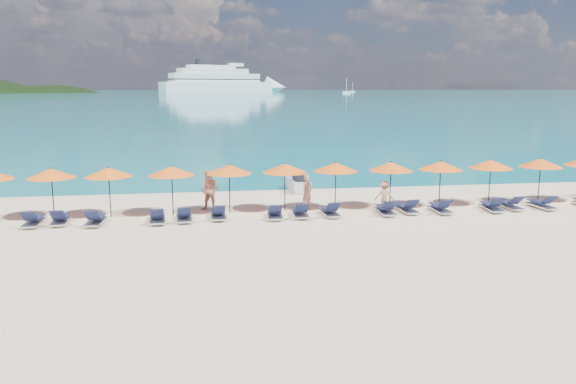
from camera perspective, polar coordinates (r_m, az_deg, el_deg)
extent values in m
plane|color=beige|center=(21.69, 1.18, -4.57)|extent=(1400.00, 1400.00, 0.00)
cube|color=#1FA9B2|center=(680.66, -8.34, 10.05)|extent=(1600.00, 1300.00, 0.01)
ellipsoid|color=black|center=(600.20, -22.74, 5.93)|extent=(162.00, 126.00, 85.50)
cube|color=white|center=(567.82, -7.18, 10.50)|extent=(112.23, 64.24, 10.31)
cone|color=white|center=(599.77, -1.17, 10.59)|extent=(29.86, 29.86, 22.69)
cube|color=white|center=(567.02, -7.39, 11.44)|extent=(90.20, 52.34, 8.25)
cube|color=white|center=(566.29, -7.60, 12.06)|extent=(70.66, 42.29, 5.16)
cube|color=white|center=(565.56, -7.81, 12.47)|extent=(48.62, 30.38, 3.61)
cube|color=black|center=(567.00, -7.39, 11.28)|extent=(91.32, 52.98, 0.93)
cube|color=black|center=(567.06, -7.40, 11.65)|extent=(89.08, 51.69, 0.93)
cylinder|color=black|center=(559.98, -9.18, 12.88)|extent=(4.54, 4.54, 5.67)
cube|color=white|center=(501.74, 5.95, 10.04)|extent=(6.87, 2.29, 1.83)
cylinder|color=white|center=(501.72, 5.97, 10.72)|extent=(0.41, 0.41, 11.46)
cube|color=white|center=(601.41, 6.56, 10.10)|extent=(5.34, 1.78, 1.42)
cylinder|color=white|center=(601.39, 6.57, 10.54)|extent=(0.32, 0.32, 8.90)
cube|color=silver|center=(31.17, 1.03, 0.72)|extent=(1.10, 2.60, 0.58)
cube|color=black|center=(30.89, 1.12, 1.42)|extent=(0.59, 1.09, 0.37)
cylinder|color=black|center=(31.68, 0.78, 1.95)|extent=(0.59, 0.10, 0.06)
imported|color=tan|center=(26.26, 1.96, -0.02)|extent=(0.73, 0.69, 1.67)
imported|color=tan|center=(26.30, -7.95, 0.17)|extent=(1.07, 0.87, 1.91)
imported|color=tan|center=(26.39, 9.76, -0.40)|extent=(0.99, 0.67, 1.41)
cylinder|color=black|center=(26.41, -22.79, -0.21)|extent=(0.05, 0.05, 2.20)
cone|color=orange|center=(26.26, -22.94, 1.77)|extent=(2.10, 2.10, 0.42)
sphere|color=black|center=(26.24, -22.97, 2.24)|extent=(0.08, 0.08, 0.08)
cylinder|color=black|center=(25.91, -17.66, -0.07)|extent=(0.05, 0.05, 2.20)
cone|color=orange|center=(25.76, -17.78, 1.94)|extent=(2.10, 2.10, 0.42)
sphere|color=black|center=(25.73, -17.81, 2.43)|extent=(0.08, 0.08, 0.08)
cylinder|color=black|center=(25.57, -11.67, 0.08)|extent=(0.05, 0.05, 2.20)
cone|color=orange|center=(25.42, -11.74, 2.12)|extent=(2.10, 2.10, 0.42)
sphere|color=black|center=(25.39, -11.76, 2.61)|extent=(0.08, 0.08, 0.08)
cylinder|color=black|center=(25.68, -5.96, 0.29)|extent=(0.05, 0.05, 2.20)
cone|color=orange|center=(25.53, -6.00, 2.32)|extent=(2.10, 2.10, 0.42)
sphere|color=black|center=(25.50, -6.01, 2.81)|extent=(0.08, 0.08, 0.08)
cylinder|color=black|center=(25.90, -0.32, 0.44)|extent=(0.05, 0.05, 2.20)
cone|color=orange|center=(25.75, -0.33, 2.45)|extent=(2.10, 2.10, 0.42)
sphere|color=black|center=(25.72, -0.33, 2.94)|extent=(0.08, 0.08, 0.08)
cylinder|color=black|center=(26.37, 4.84, 0.58)|extent=(0.05, 0.05, 2.20)
cone|color=orange|center=(26.22, 4.87, 2.56)|extent=(2.10, 2.10, 0.42)
sphere|color=black|center=(26.19, 4.88, 3.04)|extent=(0.08, 0.08, 0.08)
cylinder|color=black|center=(26.87, 10.36, 0.63)|extent=(0.05, 0.05, 2.20)
cone|color=orange|center=(26.73, 10.42, 2.58)|extent=(2.10, 2.10, 0.42)
sphere|color=black|center=(26.70, 10.44, 3.04)|extent=(0.08, 0.08, 0.08)
cylinder|color=black|center=(27.73, 15.17, 0.74)|extent=(0.05, 0.05, 2.20)
cone|color=orange|center=(27.59, 15.26, 2.62)|extent=(2.10, 2.10, 0.42)
sphere|color=black|center=(27.56, 15.28, 3.08)|extent=(0.08, 0.08, 0.08)
cylinder|color=black|center=(28.97, 19.81, 0.89)|extent=(0.05, 0.05, 2.20)
cone|color=orange|center=(28.84, 19.92, 2.69)|extent=(2.10, 2.10, 0.42)
sphere|color=black|center=(28.81, 19.95, 3.13)|extent=(0.08, 0.08, 0.08)
cylinder|color=black|center=(30.32, 24.17, 1.00)|extent=(0.05, 0.05, 2.20)
cone|color=orange|center=(30.20, 24.30, 2.72)|extent=(2.10, 2.10, 0.42)
sphere|color=black|center=(30.17, 24.33, 3.13)|extent=(0.08, 0.08, 0.08)
cube|color=silver|center=(25.62, -24.42, -2.84)|extent=(0.64, 1.71, 0.06)
cube|color=#171D3F|center=(25.82, -24.31, -2.37)|extent=(0.56, 1.11, 0.04)
cube|color=#171D3F|center=(25.01, -24.82, -2.21)|extent=(0.56, 0.54, 0.43)
cube|color=silver|center=(25.47, -22.12, -2.74)|extent=(0.76, 1.74, 0.06)
cube|color=#171D3F|center=(25.67, -22.07, -2.27)|extent=(0.64, 1.14, 0.04)
cube|color=#171D3F|center=(24.85, -22.38, -2.11)|extent=(0.59, 0.58, 0.43)
cube|color=silver|center=(24.84, -18.94, -2.85)|extent=(0.71, 1.73, 0.06)
cube|color=#171D3F|center=(25.05, -18.83, -2.36)|extent=(0.61, 1.13, 0.04)
cube|color=#171D3F|center=(24.23, -19.29, -2.21)|extent=(0.58, 0.57, 0.43)
cube|color=silver|center=(24.50, -13.13, -2.73)|extent=(0.72, 1.73, 0.06)
cube|color=#171D3F|center=(24.71, -13.13, -2.24)|extent=(0.62, 1.13, 0.04)
cube|color=#171D3F|center=(23.88, -13.19, -2.07)|extent=(0.58, 0.57, 0.43)
cube|color=silver|center=(24.57, -10.51, -2.59)|extent=(0.72, 1.73, 0.06)
cube|color=#171D3F|center=(24.78, -10.54, -2.10)|extent=(0.62, 1.13, 0.04)
cube|color=#171D3F|center=(23.94, -10.51, -1.93)|extent=(0.58, 0.57, 0.43)
cube|color=silver|center=(24.75, -7.10, -2.40)|extent=(0.66, 1.71, 0.06)
cube|color=#171D3F|center=(24.96, -7.14, -1.91)|extent=(0.58, 1.11, 0.04)
cube|color=#171D3F|center=(24.12, -7.05, -1.74)|extent=(0.56, 0.55, 0.43)
cube|color=silver|center=(24.65, -1.35, -2.37)|extent=(0.75, 1.74, 0.06)
cube|color=#171D3F|center=(24.86, -1.38, -1.88)|extent=(0.63, 1.14, 0.04)
cube|color=#171D3F|center=(24.03, -1.28, -1.71)|extent=(0.59, 0.58, 0.43)
cube|color=silver|center=(24.89, 1.26, -2.24)|extent=(0.68, 1.72, 0.06)
cube|color=#171D3F|center=(25.10, 1.18, -1.76)|extent=(0.59, 1.12, 0.04)
cube|color=#171D3F|center=(24.27, 1.44, -1.58)|extent=(0.57, 0.55, 0.43)
cube|color=silver|center=(25.18, 4.26, -2.12)|extent=(0.69, 1.73, 0.06)
cube|color=#171D3F|center=(25.38, 4.12, -1.65)|extent=(0.60, 1.12, 0.04)
cube|color=#171D3F|center=(24.57, 4.61, -1.47)|extent=(0.57, 0.56, 0.43)
cube|color=silver|center=(25.76, 9.87, -1.96)|extent=(0.73, 1.74, 0.06)
cube|color=#171D3F|center=(25.97, 9.74, -1.49)|extent=(0.62, 1.13, 0.04)
cube|color=#171D3F|center=(25.16, 10.21, -1.32)|extent=(0.58, 0.57, 0.43)
cube|color=silver|center=(26.33, 11.94, -1.76)|extent=(0.70, 1.73, 0.06)
cube|color=#171D3F|center=(26.52, 11.75, -1.31)|extent=(0.60, 1.12, 0.04)
cube|color=#171D3F|center=(25.75, 12.45, -1.12)|extent=(0.57, 0.56, 0.43)
cube|color=silver|center=(26.69, 15.20, -1.73)|extent=(0.68, 1.72, 0.06)
cube|color=#171D3F|center=(26.89, 15.02, -1.29)|extent=(0.59, 1.12, 0.04)
cube|color=#171D3F|center=(26.11, 15.69, -1.11)|extent=(0.57, 0.56, 0.43)
cube|color=silver|center=(27.76, 19.98, -1.54)|extent=(0.78, 1.75, 0.06)
cube|color=#171D3F|center=(27.95, 19.80, -1.11)|extent=(0.66, 1.15, 0.04)
cube|color=#171D3F|center=(27.19, 20.48, -0.94)|extent=(0.60, 0.59, 0.43)
cube|color=silver|center=(28.49, 21.53, -1.35)|extent=(0.71, 1.73, 0.06)
cube|color=#171D3F|center=(28.66, 21.28, -0.93)|extent=(0.61, 1.13, 0.04)
cube|color=#171D3F|center=(27.96, 22.20, -0.75)|extent=(0.58, 0.57, 0.43)
cube|color=silver|center=(29.19, 24.35, -1.28)|extent=(0.74, 1.74, 0.06)
cube|color=#171D3F|center=(29.35, 24.08, -0.87)|extent=(0.62, 1.14, 0.04)
cube|color=#171D3F|center=(28.68, 25.06, -0.69)|extent=(0.59, 0.57, 0.43)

